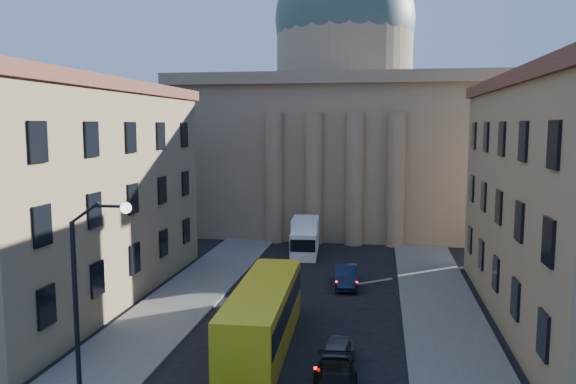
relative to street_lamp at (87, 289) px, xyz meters
name	(u,v)px	position (x,y,z in m)	size (l,w,h in m)	color
sidewalk_left	(154,325)	(-1.53, 10.00, -5.21)	(5.00, 60.00, 0.15)	#5F5C57
sidewalk_right	(452,343)	(15.47, 10.00, -5.21)	(5.00, 60.00, 0.15)	#5F5C57
church	(343,124)	(6.97, 47.47, 6.59)	(68.02, 28.76, 36.60)	#857252
building_left	(54,191)	(-10.03, 14.00, 2.14)	(11.60, 26.60, 14.70)	#99815A
street_lamp	(87,289)	(0.00, 0.00, 0.00)	(2.62, 0.44, 8.83)	black
car_right_far	(336,355)	(9.54, 6.02, -4.63)	(1.55, 3.86, 1.31)	#55555B
car_right_distant	(346,276)	(9.13, 20.13, -4.52)	(1.62, 4.64, 1.53)	black
city_bus	(263,314)	(5.48, 8.04, -3.48)	(3.18, 11.99, 3.35)	gold
box_truck	(305,238)	(4.80, 29.59, -3.74)	(2.76, 6.09, 3.26)	white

